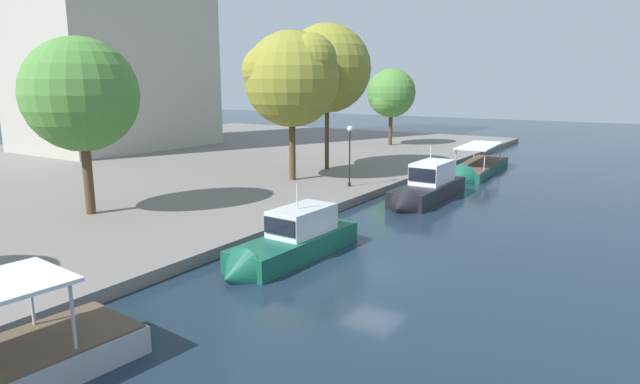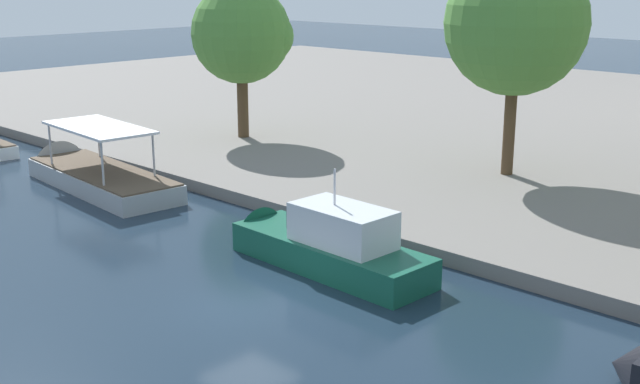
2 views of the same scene
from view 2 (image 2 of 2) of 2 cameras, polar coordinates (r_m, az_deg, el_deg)
ground_plane at (r=25.41m, az=-5.19°, el=-8.07°), size 220.00×220.00×0.00m
tour_boat_1 at (r=40.79m, az=-15.87°, el=0.90°), size 11.42×4.03×4.35m
motor_yacht_2 at (r=28.49m, az=0.02°, el=-4.06°), size 8.97×2.70×4.54m
tree_2 at (r=47.43m, az=-5.29°, el=11.10°), size 5.81×5.81×9.01m
tree_4 at (r=39.15m, az=13.68°, el=11.73°), size 6.73×6.73×10.59m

